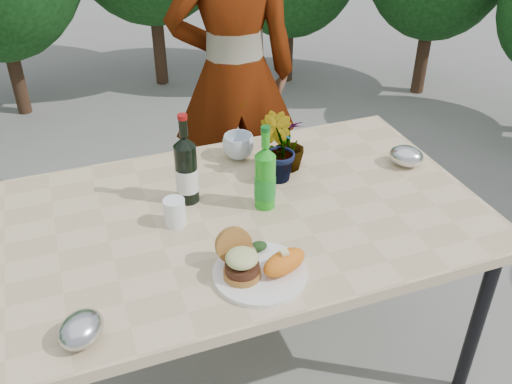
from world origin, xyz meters
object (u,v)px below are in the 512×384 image
object	(u,v)px
dinner_plate	(260,273)
person	(234,76)
patio_table	(248,225)
wine_bottle	(186,170)

from	to	relation	value
dinner_plate	person	distance (m)	1.30
patio_table	person	distance (m)	0.98
dinner_plate	person	size ratio (longest dim) A/B	0.17
wine_bottle	person	world-z (taller)	person
patio_table	wine_bottle	world-z (taller)	wine_bottle
dinner_plate	wine_bottle	size ratio (longest dim) A/B	0.85
wine_bottle	dinner_plate	bearing A→B (deg)	-88.23
dinner_plate	wine_bottle	distance (m)	0.48
patio_table	wine_bottle	bearing A→B (deg)	140.88
patio_table	person	size ratio (longest dim) A/B	0.94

